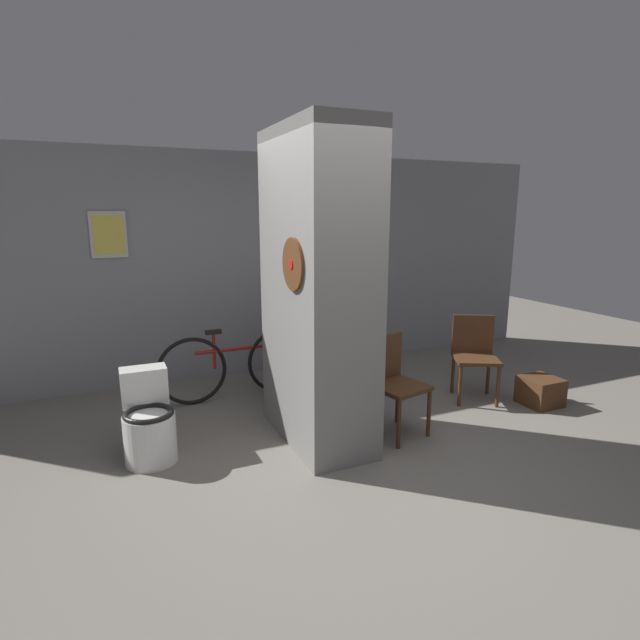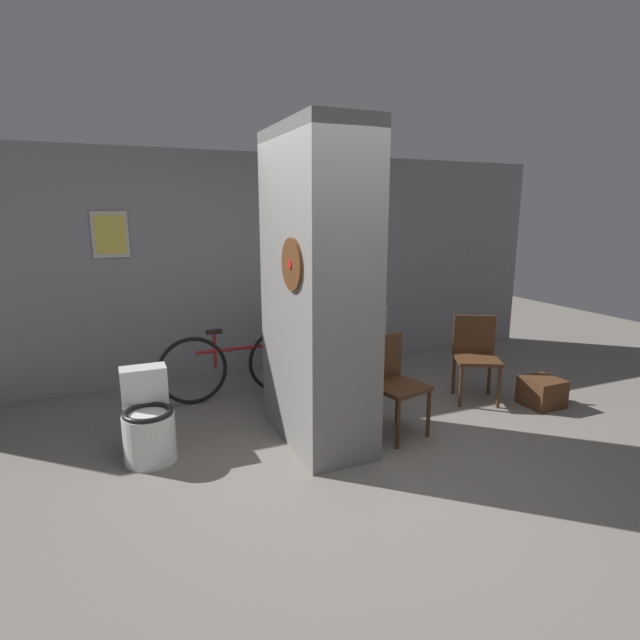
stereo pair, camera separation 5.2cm
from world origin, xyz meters
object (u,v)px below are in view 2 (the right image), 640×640
(chair_by_doorway, at_px, (476,353))
(bottle_tall, at_px, (336,295))
(bicycle, at_px, (238,364))
(toilet, at_px, (148,423))
(chair_near_pillar, at_px, (393,380))

(chair_by_doorway, distance_m, bottle_tall, 1.59)
(chair_by_doorway, bearing_deg, bottle_tall, 173.38)
(chair_by_doorway, relative_size, bicycle, 0.53)
(toilet, height_order, bottle_tall, bottle_tall)
(chair_near_pillar, distance_m, bottle_tall, 1.34)
(chair_by_doorway, bearing_deg, chair_near_pillar, -135.32)
(chair_near_pillar, bearing_deg, bicycle, 113.48)
(toilet, relative_size, chair_by_doorway, 0.80)
(bicycle, height_order, bottle_tall, bottle_tall)
(chair_near_pillar, distance_m, chair_by_doorway, 1.29)
(chair_near_pillar, xyz_separation_m, bicycle, (-1.04, 1.38, -0.12))
(bottle_tall, bearing_deg, chair_by_doorway, -34.16)
(toilet, distance_m, chair_near_pillar, 2.07)
(chair_by_doorway, height_order, bicycle, chair_by_doorway)
(chair_near_pillar, relative_size, chair_by_doorway, 1.00)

